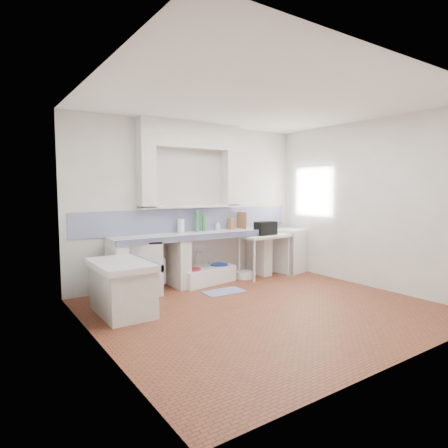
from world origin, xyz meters
TOP-DOWN VIEW (x-y plane):
  - floor at (0.00, 0.00)m, footprint 4.50×4.50m
  - ceiling at (0.00, 0.00)m, footprint 4.50×4.50m
  - wall_back at (0.00, 2.00)m, footprint 4.50×0.00m
  - wall_front at (0.00, -2.00)m, footprint 4.50×0.00m
  - wall_left at (-2.25, 0.00)m, footprint 0.00×4.50m
  - wall_right at (2.25, 0.00)m, footprint 0.00×4.50m
  - alcove_mass at (-0.10, 1.88)m, footprint 1.90×0.25m
  - window_frame at (2.42, 1.20)m, footprint 0.35×0.86m
  - lace_valance at (2.28, 1.20)m, footprint 0.01×0.84m
  - counter_slab at (-0.10, 1.70)m, footprint 3.00×0.60m
  - counter_lip at (-0.10, 1.42)m, footprint 3.00×0.04m
  - counter_pier_left at (-1.50, 1.70)m, footprint 0.20×0.55m
  - counter_pier_mid at (-0.45, 1.70)m, footprint 0.20×0.55m
  - counter_pier_right at (1.30, 1.70)m, footprint 0.20×0.55m
  - peninsula_top at (-1.70, 0.90)m, footprint 0.70×1.10m
  - peninsula_base at (-1.70, 0.90)m, footprint 0.60×1.00m
  - peninsula_lip at (-1.37, 0.90)m, footprint 0.04×1.10m
  - backsplash at (0.00, 1.99)m, footprint 4.27×0.03m
  - stove at (-1.08, 1.68)m, footprint 0.73×0.71m
  - sink at (0.05, 1.71)m, footprint 1.14×0.75m
  - side_table at (1.23, 1.46)m, footprint 0.97×0.56m
  - fridge at (1.95, 1.54)m, footprint 0.66×0.66m
  - bucket_red at (-0.25, 1.61)m, footprint 0.34×0.34m
  - bucket_orange at (0.08, 1.63)m, footprint 0.32×0.32m
  - bucket_blue at (0.36, 1.69)m, footprint 0.41×0.41m
  - basin_white at (0.84, 1.58)m, footprint 0.37×0.37m
  - water_bottle_a at (0.04, 1.85)m, footprint 0.09×0.09m
  - water_bottle_b at (0.27, 1.85)m, footprint 0.10×0.10m
  - black_bag at (1.24, 1.44)m, footprint 0.40×0.23m
  - green_bottle_a at (0.00, 1.85)m, footprint 0.10×0.10m
  - green_bottle_b at (0.14, 1.85)m, footprint 0.08×0.08m
  - knife_block at (0.74, 1.85)m, footprint 0.13×0.11m
  - cutting_board at (0.99, 1.85)m, footprint 0.07×0.23m
  - paper_towel at (-0.33, 1.83)m, footprint 0.15×0.15m
  - soap_bottle at (0.44, 1.85)m, footprint 0.10×0.10m
  - rug at (-0.00, 1.00)m, footprint 0.68×0.41m

SIDE VIEW (x-z plane):
  - floor at x=0.00m, z-range 0.00..0.00m
  - rug at x=0.00m, z-range 0.00..0.01m
  - basin_white at x=0.84m, z-range 0.00..0.13m
  - bucket_orange at x=0.08m, z-range 0.00..0.24m
  - sink at x=0.05m, z-range 0.00..0.25m
  - water_bottle_a at x=0.04m, z-range 0.00..0.27m
  - bucket_blue at x=0.36m, z-range 0.00..0.30m
  - bucket_red at x=-0.25m, z-range 0.00..0.30m
  - water_bottle_b at x=0.27m, z-range 0.00..0.32m
  - peninsula_base at x=-1.70m, z-range 0.00..0.62m
  - side_table at x=1.23m, z-range 0.38..0.42m
  - stove at x=-1.08m, z-range 0.00..0.81m
  - counter_pier_left at x=-1.50m, z-range 0.00..0.82m
  - counter_pier_mid at x=-0.45m, z-range 0.00..0.82m
  - counter_pier_right at x=1.30m, z-range 0.00..0.82m
  - fridge at x=1.95m, z-range 0.00..0.85m
  - peninsula_top at x=-1.70m, z-range 0.62..0.70m
  - peninsula_lip at x=-1.37m, z-range 0.61..0.71m
  - counter_slab at x=-0.10m, z-range 0.82..0.90m
  - counter_lip at x=-0.10m, z-range 0.81..0.91m
  - black_bag at x=1.24m, z-range 0.80..1.05m
  - soap_bottle at x=0.44m, z-range 0.90..1.07m
  - knife_block at x=0.74m, z-range 0.90..1.11m
  - paper_towel at x=-0.33m, z-range 0.90..1.13m
  - green_bottle_b at x=0.14m, z-range 0.90..1.21m
  - cutting_board at x=0.99m, z-range 0.90..1.22m
  - green_bottle_a at x=0.00m, z-range 0.90..1.26m
  - backsplash at x=0.00m, z-range 0.90..1.30m
  - wall_back at x=0.00m, z-range -0.85..3.65m
  - wall_front at x=0.00m, z-range -0.85..3.65m
  - wall_left at x=-2.25m, z-range -0.85..3.65m
  - wall_right at x=2.25m, z-range -0.85..3.65m
  - window_frame at x=2.42m, z-range 1.07..2.13m
  - lace_valance at x=2.28m, z-range 1.86..2.10m
  - alcove_mass at x=-0.10m, z-range 2.35..2.80m
  - ceiling at x=0.00m, z-range 2.80..2.80m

